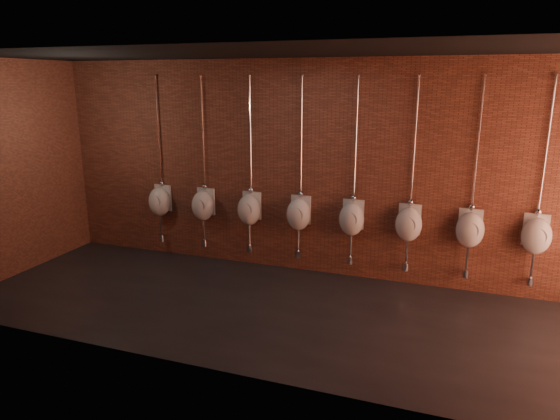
# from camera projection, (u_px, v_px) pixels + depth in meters

# --- Properties ---
(ground) EXTENTS (8.50, 8.50, 0.00)m
(ground) POSITION_uv_depth(u_px,v_px,m) (281.00, 311.00, 6.43)
(ground) COLOR black
(ground) RESTS_ON ground
(room_shell) EXTENTS (8.54, 3.04, 3.22)m
(room_shell) POSITION_uv_depth(u_px,v_px,m) (281.00, 156.00, 5.93)
(room_shell) COLOR black
(room_shell) RESTS_ON ground
(urinal_0) EXTENTS (0.40, 0.36, 2.72)m
(urinal_0) POSITION_uv_depth(u_px,v_px,m) (160.00, 201.00, 8.29)
(urinal_0) COLOR silver
(urinal_0) RESTS_ON ground
(urinal_1) EXTENTS (0.40, 0.36, 2.72)m
(urinal_1) POSITION_uv_depth(u_px,v_px,m) (203.00, 205.00, 8.03)
(urinal_1) COLOR silver
(urinal_1) RESTS_ON ground
(urinal_2) EXTENTS (0.40, 0.36, 2.72)m
(urinal_2) POSITION_uv_depth(u_px,v_px,m) (249.00, 209.00, 7.77)
(urinal_2) COLOR silver
(urinal_2) RESTS_ON ground
(urinal_3) EXTENTS (0.40, 0.36, 2.72)m
(urinal_3) POSITION_uv_depth(u_px,v_px,m) (299.00, 213.00, 7.51)
(urinal_3) COLOR silver
(urinal_3) RESTS_ON ground
(urinal_4) EXTENTS (0.40, 0.36, 2.72)m
(urinal_4) POSITION_uv_depth(u_px,v_px,m) (352.00, 218.00, 7.25)
(urinal_4) COLOR silver
(urinal_4) RESTS_ON ground
(urinal_5) EXTENTS (0.40, 0.36, 2.72)m
(urinal_5) POSITION_uv_depth(u_px,v_px,m) (409.00, 223.00, 6.99)
(urinal_5) COLOR silver
(urinal_5) RESTS_ON ground
(urinal_6) EXTENTS (0.40, 0.36, 2.72)m
(urinal_6) POSITION_uv_depth(u_px,v_px,m) (470.00, 229.00, 6.73)
(urinal_6) COLOR silver
(urinal_6) RESTS_ON ground
(urinal_7) EXTENTS (0.40, 0.36, 2.72)m
(urinal_7) POSITION_uv_depth(u_px,v_px,m) (536.00, 235.00, 6.47)
(urinal_7) COLOR silver
(urinal_7) RESTS_ON ground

